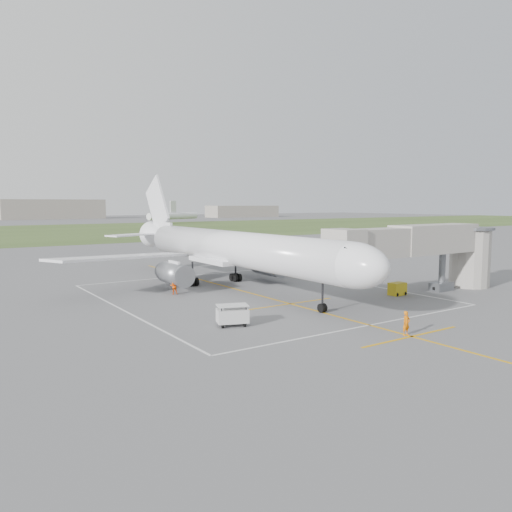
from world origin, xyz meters
TOP-DOWN VIEW (x-y plane):
  - ground at (0.00, 0.00)m, footprint 700.00×700.00m
  - grass_strip at (0.00, 130.00)m, footprint 700.00×120.00m
  - apron_markings at (0.00, -5.82)m, footprint 28.20×60.00m
  - airliner at (-0.00, 0.75)m, footprint 38.93×46.75m
  - jet_bridge at (15.72, -13.50)m, footprint 23.40×5.00m
  - gpu_unit at (11.94, -12.59)m, footprint 1.74×1.24m
  - baggage_cart at (-8.94, -14.23)m, footprint 2.71×2.14m
  - ramp_worker_nose at (-0.08, -23.56)m, footprint 0.65×0.44m
  - ramp_worker_wing at (-6.92, 0.75)m, footprint 1.05×1.00m

SIDE VIEW (x-z plane):
  - ground at x=0.00m, z-range 0.00..0.00m
  - apron_markings at x=0.00m, z-range 0.00..0.01m
  - grass_strip at x=0.00m, z-range 0.00..0.02m
  - gpu_unit at x=11.94m, z-range -0.01..1.29m
  - baggage_cart at x=-8.94m, z-range 0.02..1.67m
  - ramp_worker_wing at x=-6.92m, z-range 0.00..1.71m
  - ramp_worker_nose at x=-0.08m, z-range 0.00..1.76m
  - airliner at x=0.00m, z-range -2.37..11.15m
  - jet_bridge at x=15.72m, z-range 1.14..8.34m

